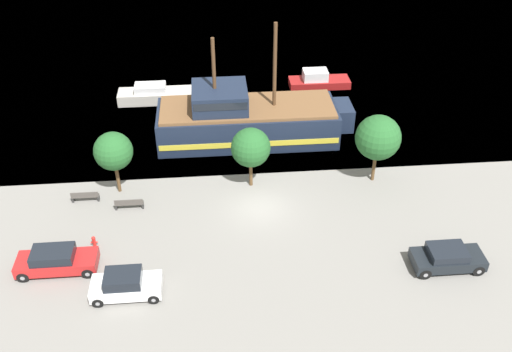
# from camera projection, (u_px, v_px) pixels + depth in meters

# --- Properties ---
(ground_plane) EXTENTS (160.00, 160.00, 0.00)m
(ground_plane) POSITION_uv_depth(u_px,v_px,m) (260.00, 207.00, 38.83)
(ground_plane) COLOR gray
(water_surface) EXTENTS (80.00, 80.00, 0.00)m
(water_surface) POSITION_uv_depth(u_px,v_px,m) (229.00, 0.00, 74.71)
(water_surface) COLOR #38667F
(water_surface) RESTS_ON ground
(pirate_ship) EXTENTS (15.44, 5.06, 9.59)m
(pirate_ship) POSITION_uv_depth(u_px,v_px,m) (246.00, 119.00, 45.25)
(pirate_ship) COLOR #192338
(pirate_ship) RESTS_ON water_surface
(moored_boat_dockside) EXTENTS (6.83, 2.02, 1.63)m
(moored_boat_dockside) POSITION_uv_depth(u_px,v_px,m) (156.00, 95.00, 51.17)
(moored_boat_dockside) COLOR #B7B2A8
(moored_boat_dockside) RESTS_ON water_surface
(moored_boat_outer) EXTENTS (5.67, 2.03, 1.62)m
(moored_boat_outer) POSITION_uv_depth(u_px,v_px,m) (318.00, 80.00, 53.68)
(moored_boat_outer) COLOR maroon
(moored_boat_outer) RESTS_ON water_surface
(parked_car_curb_front) EXTENTS (3.93, 1.80, 1.59)m
(parked_car_curb_front) POSITION_uv_depth(u_px,v_px,m) (126.00, 285.00, 31.85)
(parked_car_curb_front) COLOR white
(parked_car_curb_front) RESTS_ON ground_plane
(parked_car_curb_mid) EXTENTS (4.67, 1.81, 1.54)m
(parked_car_curb_mid) POSITION_uv_depth(u_px,v_px,m) (56.00, 261.00, 33.44)
(parked_car_curb_mid) COLOR #B21E1E
(parked_car_curb_mid) RESTS_ON ground_plane
(parked_car_curb_rear) EXTENTS (4.21, 1.91, 1.44)m
(parked_car_curb_rear) POSITION_uv_depth(u_px,v_px,m) (447.00, 258.00, 33.69)
(parked_car_curb_rear) COLOR black
(parked_car_curb_rear) RESTS_ON ground_plane
(fire_hydrant) EXTENTS (0.42, 0.25, 0.76)m
(fire_hydrant) POSITION_uv_depth(u_px,v_px,m) (94.00, 241.00, 35.38)
(fire_hydrant) COLOR red
(fire_hydrant) RESTS_ON ground_plane
(bench_promenade_east) EXTENTS (1.90, 0.45, 0.85)m
(bench_promenade_east) POSITION_uv_depth(u_px,v_px,m) (129.00, 204.00, 38.42)
(bench_promenade_east) COLOR #4C4742
(bench_promenade_east) RESTS_ON ground_plane
(bench_promenade_west) EXTENTS (1.85, 0.45, 0.85)m
(bench_promenade_west) POSITION_uv_depth(u_px,v_px,m) (85.00, 196.00, 39.10)
(bench_promenade_west) COLOR #4C4742
(bench_promenade_west) RESTS_ON ground_plane
(tree_row_east) EXTENTS (2.65, 2.65, 4.66)m
(tree_row_east) POSITION_uv_depth(u_px,v_px,m) (113.00, 151.00, 38.46)
(tree_row_east) COLOR brown
(tree_row_east) RESTS_ON ground_plane
(tree_row_mideast) EXTENTS (2.75, 2.75, 4.54)m
(tree_row_mideast) POSITION_uv_depth(u_px,v_px,m) (251.00, 148.00, 39.14)
(tree_row_mideast) COLOR brown
(tree_row_mideast) RESTS_ON ground_plane
(tree_row_midwest) EXTENTS (3.18, 3.18, 5.16)m
(tree_row_midwest) POSITION_uv_depth(u_px,v_px,m) (378.00, 138.00, 39.45)
(tree_row_midwest) COLOR brown
(tree_row_midwest) RESTS_ON ground_plane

